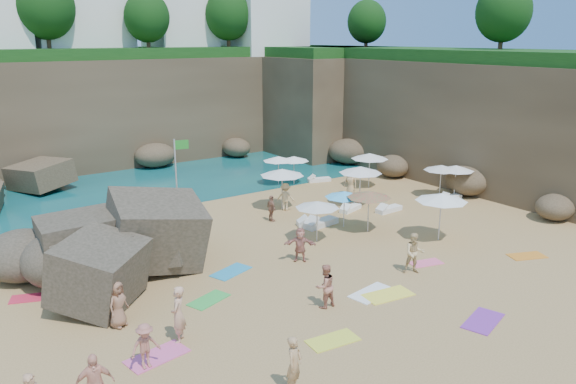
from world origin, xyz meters
TOP-DOWN VIEW (x-y plane):
  - ground at (0.00, 0.00)m, footprint 120.00×120.00m
  - seawater at (0.00, 30.00)m, footprint 120.00×120.00m
  - cliff_back at (2.00, 25.00)m, footprint 44.00×8.00m
  - cliff_right at (19.00, 8.00)m, footprint 8.00×30.00m
  - cliff_corner at (17.00, 20.00)m, footprint 10.00×12.00m
  - clifftop_buildings at (2.96, 25.79)m, footprint 28.48×9.48m
  - clifftop_trees at (4.78, 19.52)m, footprint 35.60×23.82m
  - rock_outcrop at (-6.98, 2.70)m, footprint 9.96×8.97m
  - flag_pole at (-1.54, 8.40)m, footprint 0.84×0.20m
  - parasol_0 at (7.63, 10.32)m, footprint 2.02×2.02m
  - parasol_1 at (6.69, 10.80)m, footprint 2.05×2.05m
  - parasol_2 at (3.77, 6.10)m, footprint 2.51×2.51m
  - parasol_3 at (11.18, 6.80)m, footprint 2.42×2.42m
  - parasol_4 at (16.94, 7.02)m, footprint 2.34×2.34m
  - parasol_5 at (7.86, 4.02)m, footprint 2.50×2.50m
  - parasol_6 at (5.17, 0.42)m, footprint 2.27×2.27m
  - parasol_7 at (13.20, 2.57)m, footprint 2.15×2.15m
  - parasol_8 at (13.81, 1.94)m, footprint 2.16×2.16m
  - parasol_9 at (2.16, 0.79)m, footprint 2.14×2.14m
  - parasol_10 at (4.60, 1.64)m, footprint 2.04×2.04m
  - parasol_11 at (7.14, -2.51)m, footprint 2.50×2.50m
  - lounger_0 at (6.78, 3.58)m, footprint 1.68×0.99m
  - lounger_1 at (9.46, 9.89)m, footprint 1.67×0.97m
  - lounger_2 at (3.73, 2.44)m, footprint 2.10×0.95m
  - lounger_3 at (3.48, 2.76)m, footprint 1.84×1.16m
  - lounger_4 at (13.27, 1.78)m, footprint 1.56×0.57m
  - lounger_5 at (8.46, 2.19)m, footprint 1.72×0.67m
  - towel_1 at (-8.23, -4.47)m, footprint 2.04×1.25m
  - towel_3 at (-5.11, -1.91)m, footprint 1.81×1.31m
  - towel_4 at (-3.14, -6.87)m, footprint 1.80×1.04m
  - towel_5 at (0.35, -5.03)m, footprint 2.04×1.25m
  - towel_6 at (1.99, -8.89)m, footprint 2.09×1.47m
  - towel_7 at (-10.55, 2.14)m, footprint 1.72×1.27m
  - towel_8 at (-3.12, -0.08)m, footprint 1.98×1.42m
  - towel_9 at (4.38, -4.18)m, footprint 1.58×1.06m
  - towel_10 at (8.75, -6.26)m, footprint 1.84×1.39m
  - towel_12 at (0.74, -5.50)m, footprint 2.05×1.22m
  - person_stand_1 at (-1.86, -4.84)m, footprint 0.81×0.63m
  - person_stand_2 at (3.78, 5.77)m, footprint 1.00×1.05m
  - person_stand_3 at (2.03, 4.58)m, footprint 0.43×0.88m
  - person_stand_4 at (8.97, 6.09)m, footprint 0.75×0.91m
  - person_stand_5 at (-4.07, 8.07)m, footprint 1.84×1.06m
  - person_stand_6 at (-7.25, -4.00)m, footprint 0.80×0.84m
  - person_lie_0 at (-8.72, -4.89)m, footprint 1.03×1.49m
  - person_lie_2 at (-8.54, -1.95)m, footprint 1.49×1.81m
  - person_lie_3 at (-0.02, -0.81)m, footprint 2.05×2.07m
  - person_lie_5 at (3.12, -4.58)m, footprint 1.69×1.88m

SIDE VIEW (x-z plane):
  - ground at x=0.00m, z-range 0.00..0.00m
  - rock_outcrop at x=-6.98m, z-range -1.63..1.63m
  - seawater at x=0.00m, z-range 0.00..0.00m
  - towel_9 at x=4.38m, z-range 0.00..0.03m
  - towel_7 at x=-10.55m, z-range 0.00..0.03m
  - towel_3 at x=-5.11m, z-range 0.00..0.03m
  - towel_10 at x=8.75m, z-range 0.00..0.03m
  - towel_4 at x=-3.14m, z-range 0.00..0.03m
  - towel_8 at x=-3.12m, z-range 0.00..0.03m
  - towel_6 at x=1.99m, z-range 0.00..0.03m
  - towel_1 at x=-8.23m, z-range 0.00..0.03m
  - towel_5 at x=0.35m, z-range 0.00..0.03m
  - towel_12 at x=0.74m, z-range 0.00..0.03m
  - lounger_4 at x=13.27m, z-range 0.00..0.24m
  - lounger_1 at x=9.46m, z-range 0.00..0.25m
  - lounger_0 at x=6.78m, z-range 0.00..0.25m
  - lounger_5 at x=8.46m, z-range 0.00..0.26m
  - lounger_3 at x=3.48m, z-range 0.00..0.27m
  - lounger_2 at x=3.73m, z-range 0.00..0.31m
  - person_lie_0 at x=-8.72m, z-range 0.00..0.38m
  - person_lie_3 at x=-0.02m, z-range 0.00..0.41m
  - person_lie_2 at x=-8.54m, z-range 0.00..0.43m
  - person_lie_5 at x=3.12m, z-range 0.00..0.65m
  - person_stand_3 at x=2.03m, z-range 0.00..1.44m
  - person_stand_2 at x=3.78m, z-range 0.00..1.59m
  - person_stand_4 at x=8.97m, z-range 0.00..1.64m
  - person_stand_1 at x=-1.86m, z-range 0.00..1.66m
  - person_stand_5 at x=-4.07m, z-range 0.00..1.91m
  - person_stand_6 at x=-7.25m, z-range 0.00..1.92m
  - parasol_0 at x=7.63m, z-range 0.80..2.71m
  - parasol_10 at x=4.60m, z-range 0.81..2.74m
  - parasol_1 at x=6.69m, z-range 0.81..2.75m
  - parasol_9 at x=2.16m, z-range 0.84..2.87m
  - parasol_7 at x=13.20m, z-range 0.85..2.88m
  - parasol_8 at x=13.81m, z-range 0.85..2.89m
  - parasol_6 at x=5.17m, z-range 0.90..3.04m
  - parasol_4 at x=16.94m, z-range 0.93..3.14m
  - parasol_3 at x=11.18m, z-range 0.96..3.25m
  - parasol_11 at x=7.14m, z-range 0.99..3.35m
  - parasol_5 at x=7.86m, z-range 0.99..3.35m
  - parasol_2 at x=3.77m, z-range 0.99..3.37m
  - flag_pole at x=-1.54m, z-range 0.60..4.91m
  - cliff_back at x=2.00m, z-range 0.00..8.00m
  - cliff_right at x=19.00m, z-range 0.00..8.00m
  - cliff_corner at x=17.00m, z-range 0.00..8.00m
  - clifftop_buildings at x=2.96m, z-range 7.74..14.74m
  - clifftop_trees at x=4.78m, z-range 9.06..13.46m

